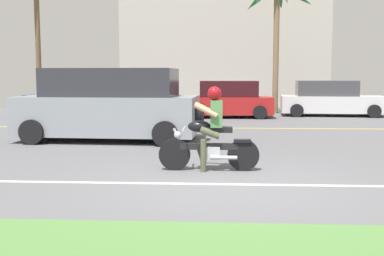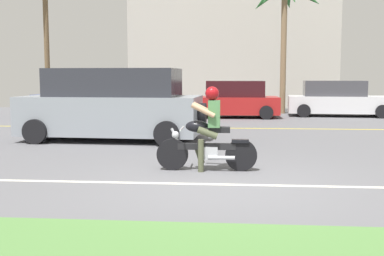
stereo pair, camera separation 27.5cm
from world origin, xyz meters
name	(u,v)px [view 1 (the left image)]	position (x,y,z in m)	size (l,w,h in m)	color
ground	(223,155)	(0.00, 3.00, -0.02)	(56.00, 30.00, 0.04)	slate
lane_line_near	(225,184)	(0.00, -0.01, 0.00)	(50.40, 0.12, 0.01)	silver
lane_line_far	(222,128)	(0.00, 8.28, 0.00)	(50.40, 0.12, 0.01)	yellow
motorcyclist	(210,135)	(-0.27, 1.11, 0.65)	(1.85, 0.60, 1.55)	black
suv_nearby	(110,106)	(-3.05, 5.12, 0.94)	(5.03, 2.44, 1.94)	#8C939E
parked_car_0	(79,98)	(-6.36, 13.25, 0.75)	(4.46, 2.23, 1.62)	navy
parked_car_1	(224,100)	(0.12, 12.48, 0.72)	(4.18, 2.03, 1.54)	#AD1E1E
parked_car_2	(330,99)	(4.78, 13.53, 0.72)	(4.51, 2.17, 1.54)	silver
building_far	(224,53)	(0.17, 21.00, 3.13)	(11.76, 4.00, 6.26)	#BCB7AD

